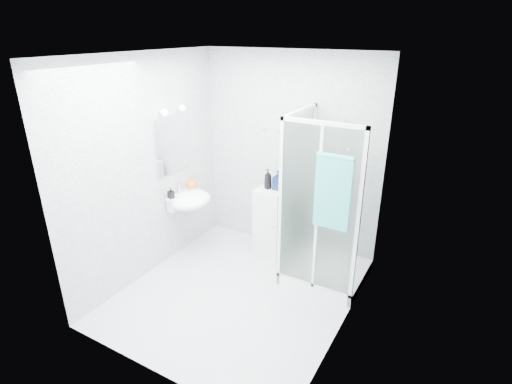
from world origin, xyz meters
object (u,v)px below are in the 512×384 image
Objects in this scene: wall_basin at (189,200)px; shampoo_bottle_a at (268,179)px; shower_enclosure at (319,245)px; soap_dispenser_black at (171,193)px; shampoo_bottle_b at (278,180)px; hand_towel at (333,190)px; storage_cabinet at (272,222)px; soap_dispenser_orange at (192,183)px.

shampoo_bottle_a reaches higher than wall_basin.
shower_enclosure is 1.72m from wall_basin.
shower_enclosure is at bearing 15.88° from soap_dispenser_black.
shampoo_bottle_b is at bearing 31.36° from wall_basin.
storage_cabinet is at bearing 147.06° from hand_towel.
shampoo_bottle_b is 1.75× the size of soap_dispenser_black.
hand_towel is at bearing -2.56° from wall_basin.
soap_dispenser_orange is at bearing 84.06° from soap_dispenser_black.
shampoo_bottle_a is (-0.82, 0.23, 0.61)m from shower_enclosure.
soap_dispenser_orange reaches higher than wall_basin.
soap_dispenser_orange is (-1.74, -0.14, 0.50)m from shower_enclosure.
hand_towel is at bearing -7.51° from soap_dispenser_orange.
hand_towel is (0.99, -0.64, 0.87)m from storage_cabinet.
shower_enclosure is 7.69× the size of shampoo_bottle_a.
storage_cabinet is at bearing 162.10° from shower_enclosure.
soap_dispenser_orange reaches higher than soap_dispenser_black.
wall_basin is 1.04m from shampoo_bottle_a.
shampoo_bottle_b is 1.42× the size of soap_dispenser_orange.
hand_towel is (1.90, -0.09, 0.54)m from wall_basin.
hand_towel is (0.24, -0.40, 0.89)m from shower_enclosure.
storage_cabinet is 3.56× the size of shampoo_bottle_a.
soap_dispenser_orange is (-0.93, -0.37, -0.10)m from shampoo_bottle_a.
shower_enclosure is 0.96m from shampoo_bottle_b.
shower_enclosure is at bearing 10.81° from wall_basin.
shampoo_bottle_b is 1.34m from soap_dispenser_black.
wall_basin is at bearing -148.64° from shampoo_bottle_b.
wall_basin is at bearing -64.09° from soap_dispenser_orange.
soap_dispenser_orange is (-0.99, -0.38, 0.49)m from storage_cabinet.
storage_cabinet is at bearing -151.87° from shampoo_bottle_b.
shampoo_bottle_b is (0.05, 0.03, 0.59)m from storage_cabinet.
soap_dispenser_orange is (-1.05, -0.41, -0.10)m from shampoo_bottle_b.
shower_enclosure reaches higher than storage_cabinet.
shampoo_bottle_a is 1.80× the size of soap_dispenser_black.
soap_dispenser_orange is at bearing 172.49° from hand_towel.
shower_enclosure is at bearing -21.36° from shampoo_bottle_b.
hand_towel is 3.10× the size of shampoo_bottle_b.
soap_dispenser_black is (-2.02, -0.10, -0.40)m from hand_towel.
shampoo_bottle_b is at bearing 33.95° from storage_cabinet.
shower_enclosure is 13.87× the size of soap_dispenser_black.
shampoo_bottle_a reaches higher than storage_cabinet.
shower_enclosure is 1.04m from shampoo_bottle_a.
wall_basin is 0.72× the size of hand_towel.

